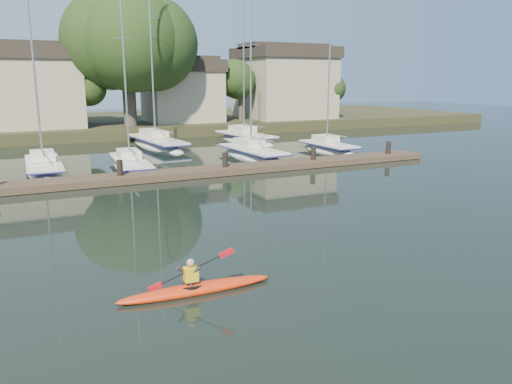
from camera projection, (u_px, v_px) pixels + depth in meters
name	position (u px, v px, depth m)	size (l,w,h in m)	color
ground	(306.00, 257.00, 15.48)	(160.00, 160.00, 0.00)	black
kayak	(196.00, 287.00, 12.86)	(4.14, 0.93, 1.32)	#C7470F
dock	(175.00, 174.00, 27.74)	(34.00, 2.00, 1.80)	#463328
sailboat_1	(44.00, 174.00, 29.69)	(2.05, 8.10, 13.22)	white
sailboat_2	(131.00, 171.00, 30.78)	(2.32, 8.09, 13.24)	white
sailboat_3	(252.00, 160.00, 35.05)	(2.71, 8.31, 13.19)	white
sailboat_4	(328.00, 153.00, 38.03)	(2.21, 6.70, 11.29)	white
sailboat_6	(157.00, 149.00, 40.57)	(3.27, 10.91, 17.09)	white
sailboat_7	(245.00, 143.00, 43.86)	(3.39, 8.88, 13.97)	white
shore	(115.00, 100.00, 50.85)	(90.00, 25.25, 12.75)	#253118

